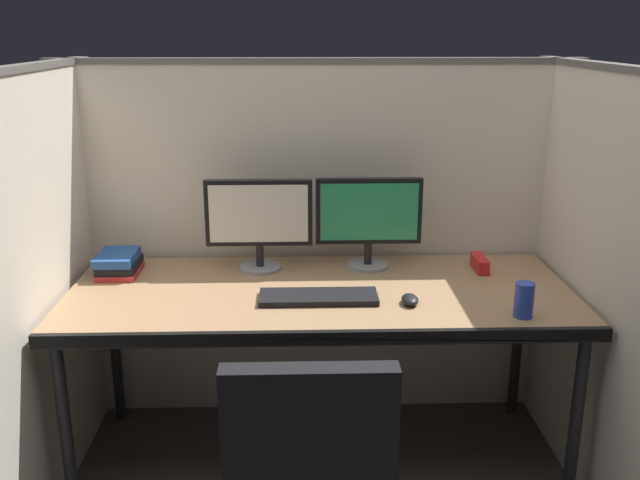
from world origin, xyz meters
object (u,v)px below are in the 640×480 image
(monitor_right, at_px, (369,217))
(red_stapler, at_px, (480,263))
(book_stack, at_px, (119,263))
(soda_can, at_px, (524,300))
(keyboard_main, at_px, (318,297))
(monitor_left, at_px, (259,218))
(computer_mouse, at_px, (410,300))
(desk, at_px, (321,303))

(monitor_right, distance_m, red_stapler, 0.49)
(monitor_right, height_order, book_stack, monitor_right)
(soda_can, bearing_deg, keyboard_main, 165.88)
(monitor_right, distance_m, keyboard_main, 0.47)
(red_stapler, xyz_separation_m, book_stack, (-1.46, 0.00, 0.01))
(monitor_left, relative_size, book_stack, 1.93)
(monitor_left, bearing_deg, book_stack, -176.35)
(soda_can, relative_size, book_stack, 0.55)
(keyboard_main, distance_m, soda_can, 0.72)
(monitor_right, xyz_separation_m, soda_can, (0.48, -0.54, -0.15))
(book_stack, bearing_deg, soda_can, -18.07)
(book_stack, bearing_deg, computer_mouse, -17.87)
(keyboard_main, height_order, red_stapler, red_stapler)
(monitor_left, relative_size, computer_mouse, 4.48)
(monitor_left, bearing_deg, soda_can, -29.45)
(red_stapler, distance_m, soda_can, 0.49)
(desk, height_order, keyboard_main, keyboard_main)
(computer_mouse, height_order, book_stack, book_stack)
(keyboard_main, distance_m, book_stack, 0.85)
(desk, height_order, monitor_right, monitor_right)
(book_stack, bearing_deg, monitor_right, 2.85)
(keyboard_main, bearing_deg, desk, 83.71)
(computer_mouse, xyz_separation_m, soda_can, (0.37, -0.13, 0.04))
(red_stapler, height_order, book_stack, book_stack)
(computer_mouse, height_order, red_stapler, red_stapler)
(soda_can, bearing_deg, computer_mouse, 161.30)
(monitor_left, bearing_deg, computer_mouse, -35.56)
(monitor_right, bearing_deg, red_stapler, -6.65)
(monitor_left, xyz_separation_m, monitor_right, (0.44, 0.01, 0.00))
(desk, xyz_separation_m, book_stack, (-0.81, 0.22, 0.09))
(soda_can, bearing_deg, book_stack, 161.93)
(monitor_right, bearing_deg, monitor_left, -178.18)
(keyboard_main, bearing_deg, red_stapler, 24.80)
(keyboard_main, relative_size, soda_can, 3.52)
(desk, relative_size, monitor_right, 4.42)
(monitor_right, relative_size, red_stapler, 2.87)
(monitor_left, distance_m, soda_can, 1.07)
(monitor_right, bearing_deg, desk, -127.55)
(keyboard_main, relative_size, book_stack, 1.93)
(computer_mouse, bearing_deg, red_stapler, 46.41)
(desk, distance_m, keyboard_main, 0.11)
(soda_can, distance_m, book_stack, 1.57)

